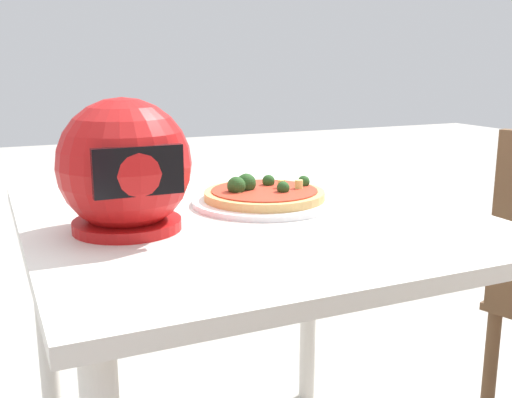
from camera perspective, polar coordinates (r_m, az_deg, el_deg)
The scene contains 4 objects.
dining_table at distance 1.30m, azimuth -0.81°, elevation -5.44°, with size 0.89×0.95×0.75m.
pizza_plate at distance 1.34m, azimuth 0.79°, elevation -0.24°, with size 0.32×0.32×0.01m, color white.
pizza at distance 1.34m, azimuth 0.68°, elevation 0.58°, with size 0.27×0.27×0.06m.
motorcycle_helmet at distance 1.14m, azimuth -12.23°, elevation 2.86°, with size 0.25×0.25×0.25m.
Camera 1 is at (0.49, 1.13, 1.06)m, focal length 42.58 mm.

